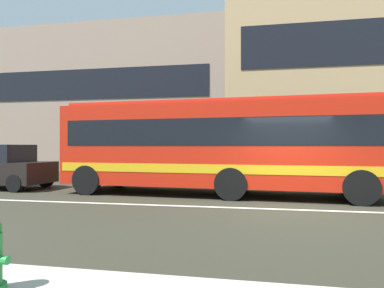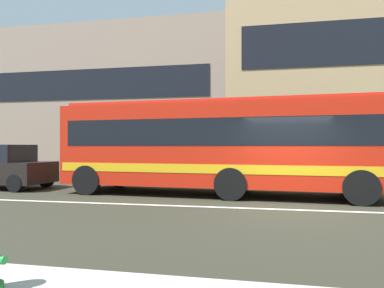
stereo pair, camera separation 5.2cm
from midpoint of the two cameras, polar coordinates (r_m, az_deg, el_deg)
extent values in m
plane|color=#2F2E22|center=(9.77, 15.19, -10.07)|extent=(160.00, 160.00, 0.00)
cube|color=silver|center=(9.77, 15.19, -10.04)|extent=(60.00, 0.16, 0.01)
cube|color=#254B1B|center=(16.29, 21.24, -4.91)|extent=(21.45, 1.10, 0.70)
cube|color=tan|center=(29.32, -17.40, 5.95)|extent=(23.46, 8.81, 9.72)
cube|color=black|center=(25.66, -22.19, 8.61)|extent=(21.58, 0.04, 1.94)
cube|color=red|center=(12.21, 3.97, -0.16)|extent=(10.70, 3.28, 2.68)
cube|color=black|center=(12.22, 3.97, 1.73)|extent=(10.07, 3.25, 0.86)
cube|color=gold|center=(12.23, 3.97, -3.62)|extent=(10.49, 3.29, 0.28)
cube|color=red|center=(12.30, 3.97, 6.38)|extent=(10.25, 2.84, 0.12)
cube|color=black|center=(14.21, -17.45, 1.45)|extent=(0.17, 2.17, 0.94)
cylinder|color=black|center=(12.71, -16.50, -5.53)|extent=(1.02, 0.35, 1.00)
cylinder|color=black|center=(14.79, -11.66, -4.80)|extent=(1.02, 0.35, 1.00)
cylinder|color=black|center=(10.99, 6.08, -6.36)|extent=(1.02, 0.35, 1.00)
cylinder|color=black|center=(13.34, 7.67, -5.30)|extent=(1.02, 0.35, 1.00)
cylinder|color=black|center=(11.03, 25.20, -6.31)|extent=(1.02, 0.35, 1.00)
cylinder|color=black|center=(13.38, 23.38, -5.26)|extent=(1.02, 0.35, 1.00)
cube|color=black|center=(15.84, -28.21, -1.29)|extent=(2.15, 1.75, 0.66)
cylinder|color=black|center=(14.34, -26.45, -5.64)|extent=(0.65, 0.27, 0.64)
cylinder|color=black|center=(15.61, -22.36, -5.21)|extent=(0.65, 0.27, 0.64)
cylinder|color=#218438|center=(4.34, -28.11, -16.01)|extent=(0.10, 0.09, 0.09)
camera|label=1|loc=(0.03, -90.12, 0.00)|focal=33.47mm
camera|label=2|loc=(0.03, 89.88, 0.00)|focal=33.47mm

